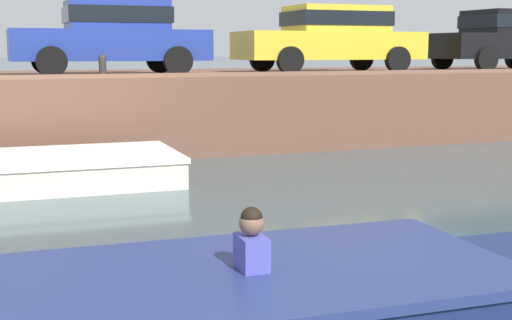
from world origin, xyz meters
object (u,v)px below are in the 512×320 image
Objects in this scene: car_rightmost_black at (505,37)px; mooring_bollard_mid at (103,65)px; car_right_inner_yellow at (331,36)px; motorboat_passing at (177,308)px; car_centre_blue at (112,34)px.

mooring_bollard_mid is at bearing -171.35° from car_rightmost_black.
car_rightmost_black reaches higher than mooring_bollard_mid.
car_right_inner_yellow is 1.10× the size of car_rightmost_black.
car_rightmost_black reaches higher than motorboat_passing.
car_right_inner_yellow is 9.90× the size of mooring_bollard_mid.
car_right_inner_yellow is 5.08m from car_rightmost_black.
car_centre_blue is at bearing 82.28° from motorboat_passing.
car_right_inner_yellow is (6.57, 10.35, 2.21)m from motorboat_passing.
motorboat_passing is at bearing -122.40° from car_right_inner_yellow.
mooring_bollard_mid reaches higher than motorboat_passing.
mooring_bollard_mid is (-5.65, -1.63, -0.61)m from car_right_inner_yellow.
car_centre_blue is 0.93× the size of car_right_inner_yellow.
car_centre_blue is (1.40, 10.35, 2.21)m from motorboat_passing.
car_right_inner_yellow reaches higher than mooring_bollard_mid.
motorboat_passing is 1.76× the size of car_rightmost_black.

